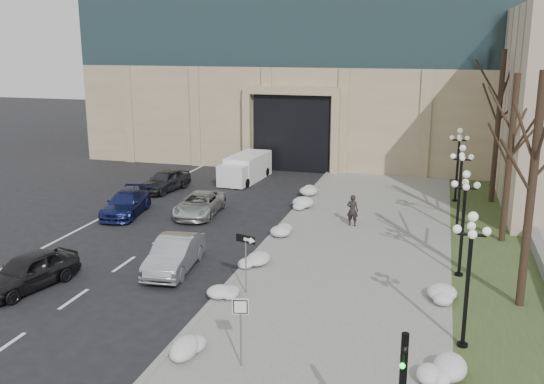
{
  "coord_description": "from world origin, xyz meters",
  "views": [
    {
      "loc": [
        7.13,
        -13.36,
        10.0
      ],
      "look_at": [
        0.14,
        11.58,
        3.5
      ],
      "focal_mm": 40.0,
      "sensor_mm": 36.0,
      "label": 1
    }
  ],
  "objects_px": {
    "lamppost_b": "(464,209)",
    "lamppost_c": "(461,177)",
    "car_a": "(28,271)",
    "lamppost_a": "(469,262)",
    "box_truck": "(245,169)",
    "car_e": "(165,180)",
    "lamppost_d": "(458,155)",
    "keep_sign": "(241,318)",
    "pedestrian": "(352,210)",
    "car_d": "(199,204)",
    "car_b": "(174,254)",
    "one_way_sign": "(249,247)",
    "car_c": "(126,204)"
  },
  "relations": [
    {
      "from": "lamppost_c",
      "to": "lamppost_d",
      "type": "height_order",
      "value": "same"
    },
    {
      "from": "pedestrian",
      "to": "lamppost_c",
      "type": "distance_m",
      "value": 5.92
    },
    {
      "from": "car_e",
      "to": "lamppost_b",
      "type": "xyz_separation_m",
      "value": [
        19.02,
        -10.83,
        2.34
      ]
    },
    {
      "from": "keep_sign",
      "to": "lamppost_d",
      "type": "relative_size",
      "value": 0.5
    },
    {
      "from": "car_e",
      "to": "lamppost_c",
      "type": "bearing_deg",
      "value": -1.79
    },
    {
      "from": "keep_sign",
      "to": "lamppost_c",
      "type": "bearing_deg",
      "value": 56.28
    },
    {
      "from": "car_b",
      "to": "lamppost_c",
      "type": "height_order",
      "value": "lamppost_c"
    },
    {
      "from": "car_e",
      "to": "lamppost_b",
      "type": "height_order",
      "value": "lamppost_b"
    },
    {
      "from": "car_c",
      "to": "lamppost_c",
      "type": "relative_size",
      "value": 0.99
    },
    {
      "from": "lamppost_a",
      "to": "lamppost_d",
      "type": "height_order",
      "value": "same"
    },
    {
      "from": "box_truck",
      "to": "keep_sign",
      "type": "bearing_deg",
      "value": -67.97
    },
    {
      "from": "car_d",
      "to": "keep_sign",
      "type": "bearing_deg",
      "value": -68.27
    },
    {
      "from": "car_b",
      "to": "car_d",
      "type": "xyz_separation_m",
      "value": [
        -2.3,
        8.52,
        -0.1
      ]
    },
    {
      "from": "car_b",
      "to": "box_truck",
      "type": "distance_m",
      "value": 18.07
    },
    {
      "from": "one_way_sign",
      "to": "keep_sign",
      "type": "height_order",
      "value": "one_way_sign"
    },
    {
      "from": "lamppost_d",
      "to": "car_d",
      "type": "bearing_deg",
      "value": -154.14
    },
    {
      "from": "lamppost_c",
      "to": "keep_sign",
      "type": "bearing_deg",
      "value": -112.4
    },
    {
      "from": "keep_sign",
      "to": "lamppost_b",
      "type": "height_order",
      "value": "lamppost_b"
    },
    {
      "from": "car_d",
      "to": "lamppost_c",
      "type": "height_order",
      "value": "lamppost_c"
    },
    {
      "from": "car_b",
      "to": "one_way_sign",
      "type": "xyz_separation_m",
      "value": [
        4.07,
        -1.84,
        1.35
      ]
    },
    {
      "from": "car_c",
      "to": "one_way_sign",
      "type": "relative_size",
      "value": 1.85
    },
    {
      "from": "lamppost_b",
      "to": "lamppost_a",
      "type": "bearing_deg",
      "value": -90.0
    },
    {
      "from": "pedestrian",
      "to": "lamppost_a",
      "type": "bearing_deg",
      "value": 120.4
    },
    {
      "from": "car_e",
      "to": "lamppost_b",
      "type": "relative_size",
      "value": 0.91
    },
    {
      "from": "car_e",
      "to": "lamppost_d",
      "type": "relative_size",
      "value": 0.91
    },
    {
      "from": "lamppost_a",
      "to": "car_e",
      "type": "bearing_deg",
      "value": 137.67
    },
    {
      "from": "car_e",
      "to": "lamppost_d",
      "type": "height_order",
      "value": "lamppost_d"
    },
    {
      "from": "car_b",
      "to": "box_truck",
      "type": "relative_size",
      "value": 0.77
    },
    {
      "from": "car_a",
      "to": "car_e",
      "type": "height_order",
      "value": "car_a"
    },
    {
      "from": "car_d",
      "to": "keep_sign",
      "type": "distance_m",
      "value": 17.57
    },
    {
      "from": "car_c",
      "to": "pedestrian",
      "type": "distance_m",
      "value": 13.23
    },
    {
      "from": "car_e",
      "to": "lamppost_d",
      "type": "bearing_deg",
      "value": 17.54
    },
    {
      "from": "lamppost_c",
      "to": "car_e",
      "type": "bearing_deg",
      "value": 167.18
    },
    {
      "from": "car_e",
      "to": "lamppost_a",
      "type": "distance_m",
      "value": 25.84
    },
    {
      "from": "car_d",
      "to": "one_way_sign",
      "type": "xyz_separation_m",
      "value": [
        6.37,
        -10.35,
        1.45
      ]
    },
    {
      "from": "keep_sign",
      "to": "box_truck",
      "type": "bearing_deg",
      "value": 96.48
    },
    {
      "from": "car_e",
      "to": "one_way_sign",
      "type": "distance_m",
      "value": 18.76
    },
    {
      "from": "lamppost_b",
      "to": "lamppost_c",
      "type": "height_order",
      "value": "same"
    },
    {
      "from": "pedestrian",
      "to": "keep_sign",
      "type": "xyz_separation_m",
      "value": [
        -1.18,
        -15.66,
        0.76
      ]
    },
    {
      "from": "lamppost_d",
      "to": "lamppost_c",
      "type": "bearing_deg",
      "value": -90.0
    },
    {
      "from": "keep_sign",
      "to": "lamppost_d",
      "type": "bearing_deg",
      "value": 62.27
    },
    {
      "from": "lamppost_c",
      "to": "lamppost_a",
      "type": "bearing_deg",
      "value": -90.0
    },
    {
      "from": "keep_sign",
      "to": "lamppost_d",
      "type": "distance_m",
      "value": 23.73
    },
    {
      "from": "car_a",
      "to": "lamppost_c",
      "type": "distance_m",
      "value": 21.39
    },
    {
      "from": "car_a",
      "to": "lamppost_d",
      "type": "distance_m",
      "value": 25.74
    },
    {
      "from": "box_truck",
      "to": "lamppost_c",
      "type": "relative_size",
      "value": 1.25
    },
    {
      "from": "car_a",
      "to": "box_truck",
      "type": "bearing_deg",
      "value": 97.68
    },
    {
      "from": "lamppost_b",
      "to": "lamppost_c",
      "type": "bearing_deg",
      "value": 90.0
    },
    {
      "from": "lamppost_b",
      "to": "lamppost_c",
      "type": "relative_size",
      "value": 1.0
    },
    {
      "from": "car_a",
      "to": "lamppost_a",
      "type": "xyz_separation_m",
      "value": [
        17.19,
        -0.48,
        2.32
      ]
    }
  ]
}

